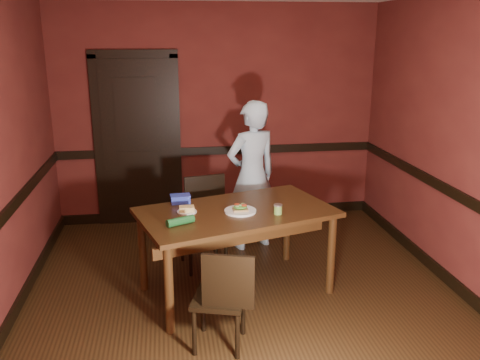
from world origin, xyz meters
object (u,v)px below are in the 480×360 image
object	(u,v)px
cheese_saucer	(187,210)
dining_table	(236,251)
chair_near	(219,296)
person	(252,176)
sauce_jar	(278,209)
chair_far	(203,224)
sandwich_plate	(240,210)
food_tub	(180,199)

from	to	relation	value
cheese_saucer	dining_table	bearing A→B (deg)	-1.35
dining_table	chair_near	distance (m)	0.87
person	cheese_saucer	distance (m)	1.26
sauce_jar	cheese_saucer	size ratio (longest dim) A/B	0.51
chair_far	chair_near	size ratio (longest dim) A/B	1.12
chair_far	chair_near	distance (m)	1.41
chair_near	sauce_jar	size ratio (longest dim) A/B	9.19
dining_table	sauce_jar	world-z (taller)	sauce_jar
sandwich_plate	sauce_jar	world-z (taller)	sauce_jar
dining_table	sauce_jar	distance (m)	0.59
sauce_jar	chair_far	bearing A→B (deg)	129.68
sandwich_plate	food_tub	world-z (taller)	food_tub
chair_far	food_tub	size ratio (longest dim) A/B	4.75
chair_near	cheese_saucer	bearing A→B (deg)	-60.65
dining_table	cheese_saucer	xyz separation A→B (m)	(-0.44, 0.01, 0.42)
sauce_jar	food_tub	xyz separation A→B (m)	(-0.84, 0.43, -0.01)
chair_near	chair_far	bearing A→B (deg)	-73.18
chair_near	food_tub	world-z (taller)	food_tub
chair_near	sauce_jar	xyz separation A→B (m)	(0.60, 0.68, 0.43)
cheese_saucer	food_tub	world-z (taller)	food_tub
person	sandwich_plate	xyz separation A→B (m)	(-0.29, -1.07, -0.01)
chair_near	sauce_jar	world-z (taller)	sauce_jar
dining_table	food_tub	world-z (taller)	food_tub
sandwich_plate	food_tub	size ratio (longest dim) A/B	1.47
chair_near	sandwich_plate	distance (m)	0.92
chair_near	sandwich_plate	xyz separation A→B (m)	(0.28, 0.78, 0.41)
dining_table	sandwich_plate	xyz separation A→B (m)	(0.03, -0.05, 0.42)
sauce_jar	sandwich_plate	bearing A→B (deg)	162.57
sandwich_plate	chair_far	bearing A→B (deg)	114.50
food_tub	sandwich_plate	bearing A→B (deg)	-36.59
chair_near	cheese_saucer	size ratio (longest dim) A/B	4.69
dining_table	person	distance (m)	1.15
dining_table	person	bearing A→B (deg)	55.85
sandwich_plate	cheese_saucer	world-z (taller)	sandwich_plate
chair_near	food_tub	bearing A→B (deg)	-61.35
dining_table	food_tub	xyz separation A→B (m)	(-0.49, 0.28, 0.44)
dining_table	sandwich_plate	bearing A→B (deg)	-78.32
sandwich_plate	sauce_jar	size ratio (longest dim) A/B	3.17
chair_near	food_tub	size ratio (longest dim) A/B	4.26
chair_far	chair_near	bearing A→B (deg)	-100.22
sauce_jar	cheese_saucer	world-z (taller)	sauce_jar
chair_far	sauce_jar	size ratio (longest dim) A/B	10.26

